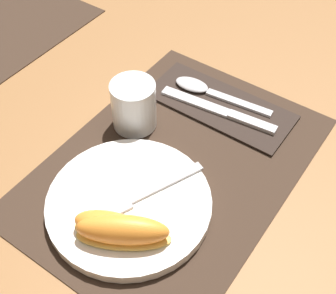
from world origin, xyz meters
TOP-DOWN VIEW (x-y plane):
  - ground_plane at (0.00, 0.00)m, footprint 3.00×3.00m
  - placemat at (0.00, 0.00)m, footprint 0.47×0.34m
  - plate at (-0.10, 0.01)m, footprint 0.23×0.23m
  - juice_glass at (0.04, 0.10)m, footprint 0.07×0.07m
  - napkin at (0.15, 0.01)m, footprint 0.11×0.25m
  - knife at (0.14, -0.00)m, footprint 0.04×0.21m
  - spoon at (0.17, 0.05)m, footprint 0.04×0.18m
  - fork at (-0.09, 0.00)m, footprint 0.18×0.10m
  - citrus_wedge_0 at (-0.15, -0.01)m, footprint 0.08×0.11m
  - citrus_wedge_1 at (-0.15, -0.03)m, footprint 0.10×0.13m

SIDE VIEW (x-z plane):
  - ground_plane at x=0.00m, z-range 0.00..0.00m
  - placemat at x=0.00m, z-range 0.00..0.00m
  - napkin at x=0.15m, z-range 0.00..0.01m
  - knife at x=0.14m, z-range 0.01..0.01m
  - spoon at x=0.17m, z-range 0.01..0.02m
  - plate at x=-0.10m, z-range 0.00..0.02m
  - fork at x=-0.09m, z-range 0.02..0.02m
  - citrus_wedge_0 at x=-0.15m, z-range 0.02..0.05m
  - citrus_wedge_1 at x=-0.15m, z-range 0.02..0.06m
  - juice_glass at x=0.04m, z-range 0.00..0.08m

